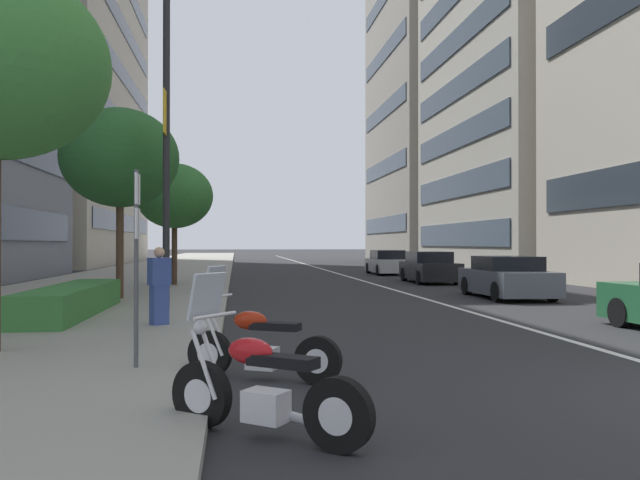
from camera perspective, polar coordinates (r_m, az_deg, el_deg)
The scene contains 16 objects.
sidewalk_right_plaza at distance 36.38m, azimuth -14.60°, elevation -2.97°, with size 160.00×8.49×0.15m, color gray.
lane_centre_stripe at distance 41.53m, azimuth 0.80°, elevation -2.76°, with size 110.00×0.16×0.01m, color silver.
motorcycle_second_in_row at distance 5.94m, azimuth -5.13°, elevation -13.09°, with size 1.35×1.75×1.48m.
motorcycle_mid_row at distance 8.40m, azimuth -5.40°, elevation -9.38°, with size 1.06×1.95×1.46m.
car_following_behind at distance 21.70m, azimuth 16.21°, elevation -3.28°, with size 4.34×2.04×1.35m.
car_approaching_light at distance 29.46m, azimuth 9.65°, elevation -2.47°, with size 4.46×1.95×1.40m.
car_far_down_avenue at distance 37.23m, azimuth 5.95°, elevation -2.03°, with size 4.49×1.86×1.39m.
parking_sign_by_curb at distance 8.67m, azimuth -15.92°, elevation -0.30°, with size 0.32×0.06×2.56m.
street_lamp_with_banners at distance 17.40m, azimuth -12.15°, elevation 12.09°, with size 1.26×2.78×8.96m.
clipped_hedge_bed at distance 15.68m, azimuth -21.08°, elevation -4.99°, with size 5.94×1.10×0.65m, color #337033.
street_tree_near_plaza_corner at distance 19.99m, azimuth -17.28°, elevation 6.93°, with size 3.43×3.43×5.60m.
street_tree_far_plaza at distance 26.05m, azimuth -12.75°, elevation 3.81°, with size 3.01×3.01×4.78m.
pedestrian_on_plaza at distance 13.16m, azimuth -14.04°, elevation -3.96°, with size 0.43×0.48×1.54m.
office_tower_far_left_down_avenue at distance 47.35m, azimuth 21.09°, elevation 15.52°, with size 18.01×15.30×29.35m.
office_tower_mid_left at distance 67.53m, azimuth 11.85°, elevation 17.46°, with size 18.20×14.30×44.79m.
office_tower_far_right_block at distance 65.63m, azimuth -26.29°, elevation 18.07°, with size 29.70×20.88×44.90m.
Camera 1 is at (-6.06, 5.98, 1.75)m, focal length 36.16 mm.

